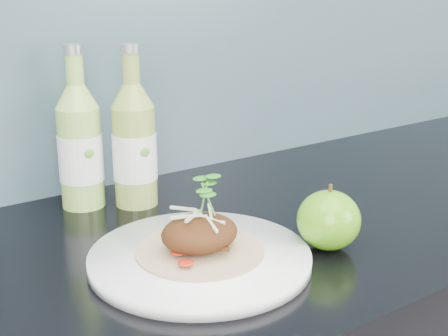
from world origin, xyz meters
The scene contains 5 objects.
dinner_plate centered at (-0.06, 1.62, 0.91)m, with size 0.38×0.38×0.02m.
pork_taco centered at (-0.06, 1.62, 0.95)m, with size 0.17×0.17×0.10m.
green_apple centered at (0.11, 1.56, 0.94)m, with size 0.10×0.10×0.09m.
cider_bottle_left centered at (-0.10, 1.91, 1.00)m, with size 0.08×0.08×0.26m.
cider_bottle_right centered at (-0.02, 1.87, 1.00)m, with size 0.09×0.09×0.26m.
Camera 1 is at (-0.45, 1.01, 1.26)m, focal length 50.00 mm.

